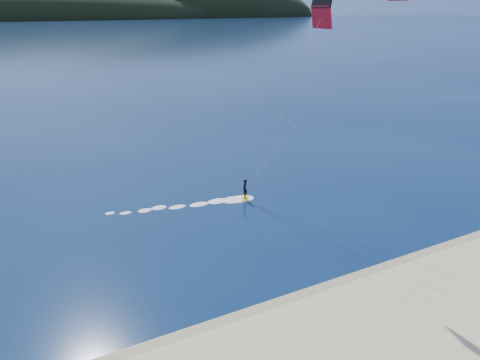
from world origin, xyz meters
name	(u,v)px	position (x,y,z in m)	size (l,w,h in m)	color
wet_sand	(215,339)	(0.00, 4.50, 0.05)	(220.00, 2.50, 0.10)	#8A7950
kitesurfer_near	(351,19)	(13.69, 12.76, 13.12)	(19.25, 8.50, 16.35)	yellow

